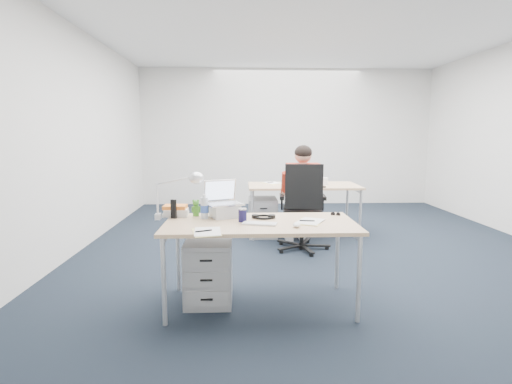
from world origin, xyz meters
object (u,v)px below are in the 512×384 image
office_chair (302,226)px  dark_laptop (310,178)px  sunglasses (336,214)px  desk_lamp (172,195)px  water_bottle (204,206)px  desk_far (303,188)px  drawer_pedestal_near (209,270)px  wireless_keyboard (260,223)px  desk_near (260,227)px  drawer_pedestal_far (263,217)px  headphones (263,216)px  seated_person (300,196)px  computer_mouse (297,225)px  bear_figurine (196,208)px  far_cup (325,181)px  can_koozie (243,215)px  silver_laptop (225,199)px  book_stack (176,211)px  cordless_phone (174,209)px

office_chair → dark_laptop: bearing=77.2°
sunglasses → desk_lamp: size_ratio=0.21×
water_bottle → desk_far: bearing=61.9°
drawer_pedestal_near → wireless_keyboard: 0.66m
desk_near → desk_far: (0.75, 2.47, 0.00)m
wireless_keyboard → desk_lamp: bearing=177.6°
office_chair → desk_far: bearing=85.7°
water_bottle → dark_laptop: size_ratio=0.58×
drawer_pedestal_far → headphones: size_ratio=2.63×
desk_near → drawer_pedestal_near: (-0.45, 0.11, -0.41)m
seated_person → computer_mouse: seated_person is taller
bear_figurine → seated_person: bearing=43.4°
bear_figurine → far_cup: bearing=43.6°
drawer_pedestal_near → headphones: 0.68m
desk_far → drawer_pedestal_far: 0.73m
computer_mouse → can_koozie: can_koozie is taller
desk_far → bear_figurine: bear_figurine is taller
drawer_pedestal_near → can_koozie: can_koozie is taller
water_bottle → headphones: bearing=-1.1°
seated_person → desk_lamp: 2.18m
office_chair → bear_figurine: size_ratio=7.31×
seated_person → can_koozie: seated_person is taller
desk_far → sunglasses: sunglasses is taller
wireless_keyboard → desk_near: bearing=98.4°
headphones → office_chair: bearing=71.1°
water_bottle → bear_figurine: (-0.09, 0.11, -0.03)m
desk_far → wireless_keyboard: size_ratio=5.71×
drawer_pedestal_far → wireless_keyboard: bearing=-93.7°
can_koozie → dark_laptop: size_ratio=0.31×
desk_near → seated_person: 1.91m
silver_laptop → sunglasses: 1.02m
office_chair → dark_laptop: 0.81m
silver_laptop → book_stack: bearing=148.3°
silver_laptop → headphones: (0.34, -0.06, -0.14)m
computer_mouse → silver_laptop: bearing=154.3°
headphones → dark_laptop: dark_laptop is taller
office_chair → headphones: bearing=-106.1°
wireless_keyboard → dark_laptop: size_ratio=0.75×
seated_person → wireless_keyboard: size_ratio=4.70×
desk_near → office_chair: 1.78m
desk_far → far_cup: 0.33m
can_koozie → office_chair: bearing=64.8°
computer_mouse → wireless_keyboard: bearing=167.8°
desk_far → wireless_keyboard: (-0.76, -2.55, 0.05)m
office_chair → far_cup: bearing=65.4°
seated_person → dark_laptop: size_ratio=3.55×
water_bottle → cordless_phone: water_bottle is taller
desk_far → office_chair: (-0.14, -0.84, -0.37)m
wireless_keyboard → headphones: (0.04, 0.24, 0.01)m
seated_person → sunglasses: seated_person is taller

